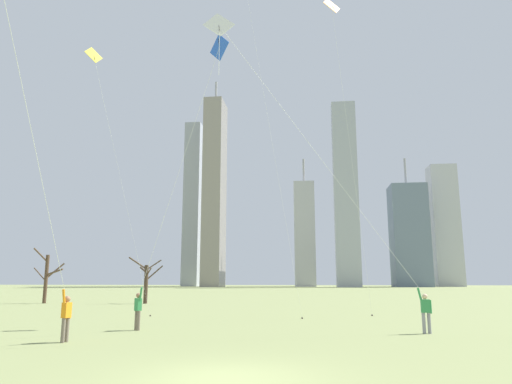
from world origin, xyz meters
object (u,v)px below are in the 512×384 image
Objects in this scene: kite_flyer_foreground_right_blue at (152,264)px; kite_flyer_far_back_white at (381,249)px; distant_kite_drifting_left_orange at (334,25)px; bare_tree_center at (47,276)px; kite_flyer_midfield_left_red at (57,271)px; bare_tree_leftmost at (146,280)px; distant_kite_drifting_right_yellow at (99,79)px.

kite_flyer_foreground_right_blue is 0.97× the size of kite_flyer_far_back_white.
bare_tree_center is at bearing 149.23° from distant_kite_drifting_left_orange.
kite_flyer_midfield_left_red is 29.71m from bare_tree_leftmost.
kite_flyer_foreground_right_blue is 29.04m from bare_tree_center.
kite_flyer_midfield_left_red is 1.00× the size of distant_kite_drifting_right_yellow.
distant_kite_drifting_right_yellow reaches higher than bare_tree_leftmost.
kite_flyer_far_back_white is at bearing -1.47° from kite_flyer_foreground_right_blue.
distant_kite_drifting_left_orange reaches higher than bare_tree_leftmost.
kite_flyer_foreground_right_blue is at bearing 76.45° from kite_flyer_midfield_left_red.
distant_kite_drifting_left_orange is at bearing 36.17° from kite_flyer_foreground_right_blue.
kite_flyer_far_back_white is 2.59× the size of bare_tree_center.
distant_kite_drifting_left_orange is (10.15, 11.97, 15.24)m from kite_flyer_midfield_left_red.
distant_kite_drifting_right_yellow is 23.30m from bare_tree_leftmost.
bare_tree_leftmost is at bearing 110.30° from kite_flyer_foreground_right_blue.
distant_kite_drifting_right_yellow is at bearing -54.93° from bare_tree_center.
bare_tree_leftmost is (-7.28, 28.80, -0.30)m from kite_flyer_midfield_left_red.
kite_flyer_foreground_right_blue is at bearing 178.53° from kite_flyer_far_back_white.
bare_tree_leftmost is (-17.43, 16.83, -15.54)m from distant_kite_drifting_left_orange.
distant_kite_drifting_left_orange is 28.79m from bare_tree_leftmost.
bare_tree_center is at bearing -175.83° from bare_tree_leftmost.
distant_kite_drifting_right_yellow is (-14.71, 3.51, 9.99)m from kite_flyer_far_back_white.
kite_flyer_far_back_white reaches higher than bare_tree_leftmost.
distant_kite_drifting_left_orange is at bearing 13.27° from distant_kite_drifting_right_yellow.
kite_flyer_foreground_right_blue is 0.86× the size of distant_kite_drifting_right_yellow.
distant_kite_drifting_left_orange is 34.99m from bare_tree_center.
kite_flyer_midfield_left_red is at bearing -58.92° from bare_tree_center.
distant_kite_drifting_left_orange is (-1.18, 6.71, 14.27)m from kite_flyer_far_back_white.
distant_kite_drifting_left_orange reaches higher than bare_tree_center.
bare_tree_center is at bearing 125.07° from distant_kite_drifting_right_yellow.
kite_flyer_foreground_right_blue is at bearing -34.72° from distant_kite_drifting_right_yellow.
bare_tree_leftmost is at bearing 4.17° from bare_tree_center.
kite_flyer_far_back_white is 18.12m from distant_kite_drifting_right_yellow.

